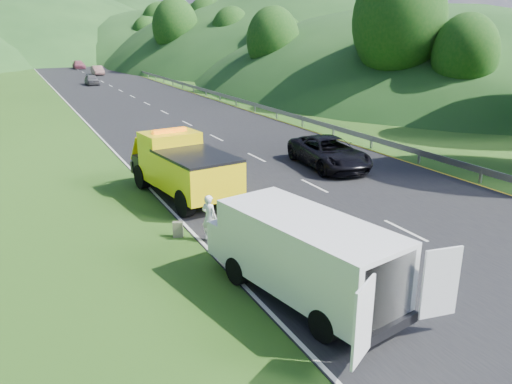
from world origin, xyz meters
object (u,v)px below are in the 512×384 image
worker (341,292)px  spare_tire (374,297)px  white_van (302,253)px  passing_suv (328,167)px  tow_truck (183,166)px  child (254,229)px  suitcase (178,229)px  woman (210,240)px

worker → spare_tire: (0.64, -0.63, 0.00)m
white_van → passing_suv: (8.24, 10.81, -1.31)m
tow_truck → child: tow_truck is taller
child → passing_suv: passing_suv is taller
worker → suitcase: bearing=127.8°
woman → white_van: bearing=158.4°
white_van → suitcase: 5.77m
white_van → suitcase: bearing=96.4°
tow_truck → spare_tire: tow_truck is taller
white_van → worker: bearing=-24.9°
suitcase → child: bearing=-11.2°
tow_truck → spare_tire: bearing=-87.4°
tow_truck → woman: bearing=-105.8°
woman → worker: (1.94, -4.92, 0.00)m
worker → spare_tire: size_ratio=2.38×
tow_truck → child: bearing=-84.4°
tow_truck → white_van: (0.09, -9.57, -0.05)m
woman → spare_tire: size_ratio=2.33×
white_van → spare_tire: bearing=-38.3°
child → passing_suv: 9.36m
tow_truck → child: (1.08, -4.69, -1.35)m
spare_tire → white_van: bearing=152.7°
white_van → passing_suv: size_ratio=1.23×
worker → passing_suv: worker is taller
white_van → worker: 1.74m
white_van → spare_tire: (1.76, -0.91, -1.31)m
woman → passing_suv: 10.96m
woman → passing_suv: woman is taller
white_van → suitcase: (-1.69, 5.41, -1.03)m
tow_truck → white_van: tow_truck is taller
suitcase → tow_truck: bearing=68.9°
woman → worker: 5.29m
white_van → woman: bearing=89.0°
tow_truck → passing_suv: bearing=1.1°
child → suitcase: size_ratio=1.90×
worker → suitcase: size_ratio=2.97×
white_van → woman: 4.89m
worker → suitcase: worker is taller
child → worker: worker is taller
tow_truck → spare_tire: 10.72m
woman → child: 1.83m
tow_truck → worker: (1.21, -9.85, -1.35)m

